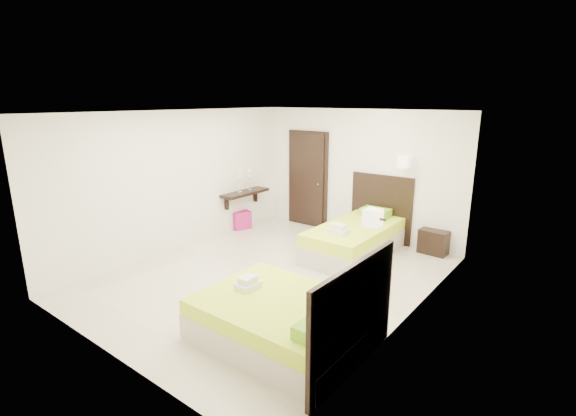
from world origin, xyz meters
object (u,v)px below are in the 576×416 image
Objects in this scene: ottoman at (240,219)px; bed_double at (288,319)px; nightstand at (435,241)px; bed_single at (357,237)px.

bed_double is at bearing -39.06° from ottoman.
nightstand reaches higher than ottoman.
ottoman is at bearing -176.54° from bed_single.
bed_single is 5.50× the size of ottoman.
nightstand is at bearing 84.80° from bed_double.
nightstand is at bearing 39.70° from bed_single.
ottoman is at bearing -160.74° from nightstand.
nightstand is (1.13, 0.94, -0.09)m from bed_single.
bed_double is at bearing -91.61° from nightstand.
bed_double is 4.04m from nightstand.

